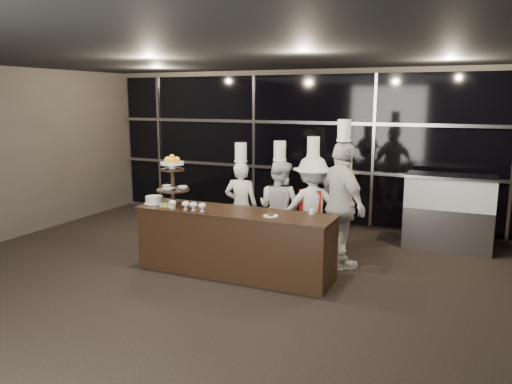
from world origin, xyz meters
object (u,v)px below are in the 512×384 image
at_px(display_stand, 173,176).
at_px(layer_cake, 154,200).
at_px(buffet_counter, 234,242).
at_px(chef_d, 342,205).
at_px(display_case, 449,208).
at_px(chef_c, 312,207).
at_px(chef_b, 279,207).
at_px(chef_a, 241,205).

distance_m(display_stand, layer_cake, 0.48).
bearing_deg(display_stand, buffet_counter, 0.01).
bearing_deg(buffet_counter, chef_d, 33.76).
bearing_deg(display_stand, display_case, 34.44).
relative_size(display_stand, display_case, 0.53).
bearing_deg(layer_cake, buffet_counter, 2.20).
xyz_separation_m(buffet_counter, display_case, (2.67, 2.52, 0.22)).
distance_m(chef_c, chef_d, 0.62).
bearing_deg(display_case, display_stand, -145.56).
height_order(chef_b, chef_c, chef_c).
distance_m(buffet_counter, chef_b, 1.18).
distance_m(layer_cake, chef_d, 2.76).
xyz_separation_m(display_stand, chef_c, (1.77, 1.15, -0.53)).
bearing_deg(chef_d, buffet_counter, -146.24).
bearing_deg(chef_b, chef_d, -12.68).
xyz_separation_m(layer_cake, chef_c, (2.07, 1.20, -0.16)).
bearing_deg(chef_a, chef_c, 6.48).
bearing_deg(chef_c, display_case, 35.58).
xyz_separation_m(chef_a, chef_b, (0.63, 0.09, 0.00)).
height_order(buffet_counter, chef_b, chef_b).
relative_size(display_case, chef_d, 0.64).
bearing_deg(layer_cake, display_stand, 9.36).
bearing_deg(chef_b, buffet_counter, -102.17).
bearing_deg(chef_c, chef_b, -175.20).
bearing_deg(display_stand, chef_c, 33.17).
height_order(display_case, chef_b, chef_b).
distance_m(layer_cake, chef_b, 1.94).
bearing_deg(layer_cake, chef_b, 36.94).
distance_m(buffet_counter, chef_a, 1.14).
xyz_separation_m(display_stand, display_case, (3.67, 2.52, -0.65)).
height_order(display_case, chef_c, chef_c).
relative_size(display_case, chef_c, 0.74).
distance_m(display_stand, chef_d, 2.49).
xyz_separation_m(display_case, chef_a, (-3.06, -1.49, 0.09)).
bearing_deg(chef_a, buffet_counter, -69.17).
bearing_deg(chef_c, display_stand, -146.83).
bearing_deg(chef_a, chef_b, 7.88).
height_order(layer_cake, display_case, display_case).
bearing_deg(layer_cake, chef_c, 30.20).
xyz_separation_m(chef_b, chef_c, (0.53, 0.04, 0.03)).
bearing_deg(buffet_counter, layer_cake, -177.80).
bearing_deg(layer_cake, chef_d, 19.46).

